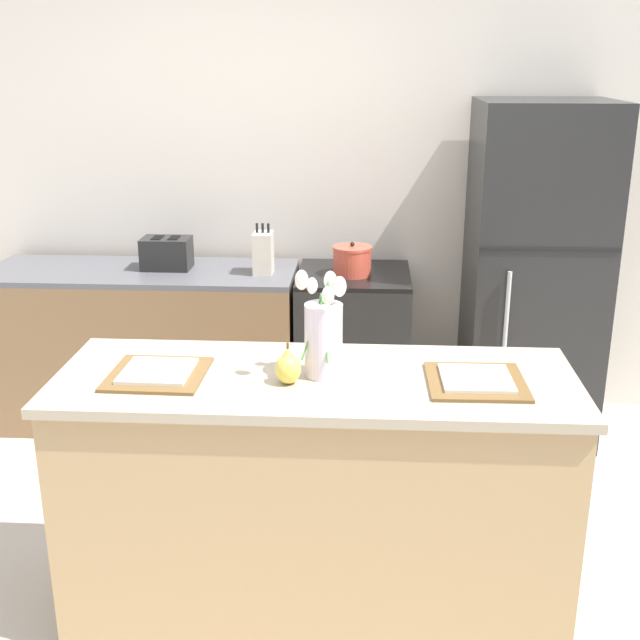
{
  "coord_description": "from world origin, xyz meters",
  "views": [
    {
      "loc": [
        0.17,
        -2.55,
        2.0
      ],
      "look_at": [
        0.0,
        0.25,
        1.07
      ],
      "focal_mm": 45.0,
      "sensor_mm": 36.0,
      "label": 1
    }
  ],
  "objects_px": {
    "refrigerator": "(534,275)",
    "toaster": "(167,253)",
    "flower_vase": "(324,334)",
    "cooking_pot": "(352,261)",
    "pear_figurine": "(288,367)",
    "plate_setting_right": "(476,380)",
    "stove_range": "(353,350)",
    "plate_setting_left": "(158,373)",
    "knife_block": "(263,253)"
  },
  "relations": [
    {
      "from": "plate_setting_right",
      "to": "toaster",
      "type": "bearing_deg",
      "value": 131.29
    },
    {
      "from": "plate_setting_left",
      "to": "stove_range",
      "type": "bearing_deg",
      "value": 68.48
    },
    {
      "from": "plate_setting_right",
      "to": "toaster",
      "type": "height_order",
      "value": "toaster"
    },
    {
      "from": "plate_setting_left",
      "to": "knife_block",
      "type": "height_order",
      "value": "knife_block"
    },
    {
      "from": "stove_range",
      "to": "knife_block",
      "type": "xyz_separation_m",
      "value": [
        -0.48,
        -0.03,
        0.55
      ]
    },
    {
      "from": "refrigerator",
      "to": "pear_figurine",
      "type": "xyz_separation_m",
      "value": [
        -1.14,
        -1.67,
        0.11
      ]
    },
    {
      "from": "pear_figurine",
      "to": "knife_block",
      "type": "distance_m",
      "value": 1.66
    },
    {
      "from": "stove_range",
      "to": "refrigerator",
      "type": "xyz_separation_m",
      "value": [
        0.95,
        0.0,
        0.45
      ]
    },
    {
      "from": "pear_figurine",
      "to": "knife_block",
      "type": "xyz_separation_m",
      "value": [
        -0.29,
        1.63,
        -0.01
      ]
    },
    {
      "from": "knife_block",
      "to": "pear_figurine",
      "type": "bearing_deg",
      "value": -79.81
    },
    {
      "from": "plate_setting_right",
      "to": "cooking_pot",
      "type": "relative_size",
      "value": 1.6
    },
    {
      "from": "knife_block",
      "to": "refrigerator",
      "type": "bearing_deg",
      "value": 1.34
    },
    {
      "from": "stove_range",
      "to": "refrigerator",
      "type": "bearing_deg",
      "value": 0.04
    },
    {
      "from": "flower_vase",
      "to": "plate_setting_left",
      "type": "distance_m",
      "value": 0.59
    },
    {
      "from": "cooking_pot",
      "to": "pear_figurine",
      "type": "bearing_deg",
      "value": -96.27
    },
    {
      "from": "refrigerator",
      "to": "cooking_pot",
      "type": "height_order",
      "value": "refrigerator"
    },
    {
      "from": "refrigerator",
      "to": "knife_block",
      "type": "relative_size",
      "value": 6.61
    },
    {
      "from": "flower_vase",
      "to": "plate_setting_right",
      "type": "bearing_deg",
      "value": -4.49
    },
    {
      "from": "flower_vase",
      "to": "plate_setting_right",
      "type": "distance_m",
      "value": 0.54
    },
    {
      "from": "knife_block",
      "to": "cooking_pot",
      "type": "bearing_deg",
      "value": -1.05
    },
    {
      "from": "plate_setting_left",
      "to": "refrigerator",
      "type": "bearing_deg",
      "value": 45.68
    },
    {
      "from": "refrigerator",
      "to": "toaster",
      "type": "xyz_separation_m",
      "value": [
        -1.97,
        0.03,
        0.08
      ]
    },
    {
      "from": "plate_setting_left",
      "to": "knife_block",
      "type": "distance_m",
      "value": 1.61
    },
    {
      "from": "stove_range",
      "to": "knife_block",
      "type": "height_order",
      "value": "knife_block"
    },
    {
      "from": "plate_setting_left",
      "to": "cooking_pot",
      "type": "bearing_deg",
      "value": 68.27
    },
    {
      "from": "refrigerator",
      "to": "pear_figurine",
      "type": "bearing_deg",
      "value": -124.31
    },
    {
      "from": "plate_setting_right",
      "to": "knife_block",
      "type": "height_order",
      "value": "knife_block"
    },
    {
      "from": "refrigerator",
      "to": "toaster",
      "type": "relative_size",
      "value": 6.38
    },
    {
      "from": "toaster",
      "to": "stove_range",
      "type": "bearing_deg",
      "value": -1.93
    },
    {
      "from": "refrigerator",
      "to": "stove_range",
      "type": "bearing_deg",
      "value": -179.96
    },
    {
      "from": "flower_vase",
      "to": "toaster",
      "type": "relative_size",
      "value": 1.39
    },
    {
      "from": "stove_range",
      "to": "knife_block",
      "type": "relative_size",
      "value": 3.28
    },
    {
      "from": "plate_setting_right",
      "to": "toaster",
      "type": "relative_size",
      "value": 1.18
    },
    {
      "from": "stove_range",
      "to": "pear_figurine",
      "type": "bearing_deg",
      "value": -96.44
    },
    {
      "from": "refrigerator",
      "to": "flower_vase",
      "type": "height_order",
      "value": "refrigerator"
    },
    {
      "from": "refrigerator",
      "to": "plate_setting_right",
      "type": "xyz_separation_m",
      "value": [
        -0.51,
        -1.63,
        0.06
      ]
    },
    {
      "from": "toaster",
      "to": "cooking_pot",
      "type": "xyz_separation_m",
      "value": [
        1.01,
        -0.08,
        -0.01
      ]
    },
    {
      "from": "refrigerator",
      "to": "flower_vase",
      "type": "distance_m",
      "value": 1.9
    },
    {
      "from": "cooking_pot",
      "to": "refrigerator",
      "type": "bearing_deg",
      "value": 2.52
    },
    {
      "from": "stove_range",
      "to": "plate_setting_left",
      "type": "height_order",
      "value": "plate_setting_left"
    },
    {
      "from": "toaster",
      "to": "plate_setting_right",
      "type": "bearing_deg",
      "value": -48.71
    },
    {
      "from": "pear_figurine",
      "to": "toaster",
      "type": "bearing_deg",
      "value": 116.03
    },
    {
      "from": "stove_range",
      "to": "cooking_pot",
      "type": "distance_m",
      "value": 0.52
    },
    {
      "from": "cooking_pot",
      "to": "knife_block",
      "type": "height_order",
      "value": "knife_block"
    },
    {
      "from": "stove_range",
      "to": "flower_vase",
      "type": "height_order",
      "value": "flower_vase"
    },
    {
      "from": "refrigerator",
      "to": "toaster",
      "type": "bearing_deg",
      "value": 179.02
    },
    {
      "from": "toaster",
      "to": "knife_block",
      "type": "bearing_deg",
      "value": -7.12
    },
    {
      "from": "flower_vase",
      "to": "toaster",
      "type": "distance_m",
      "value": 1.88
    },
    {
      "from": "plate_setting_right",
      "to": "refrigerator",
      "type": "bearing_deg",
      "value": 72.74
    },
    {
      "from": "refrigerator",
      "to": "plate_setting_left",
      "type": "xyz_separation_m",
      "value": [
        -1.59,
        -1.63,
        0.06
      ]
    }
  ]
}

